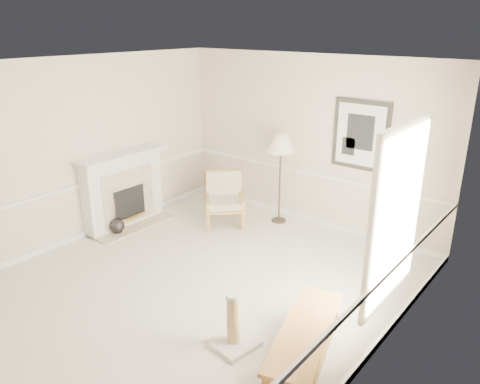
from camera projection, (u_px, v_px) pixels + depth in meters
name	position (u px, v px, depth m)	size (l,w,h in m)	color
ground	(200.00, 281.00, 6.45)	(5.50, 5.50, 0.00)	silver
room	(208.00, 150.00, 5.78)	(5.04, 5.54, 2.92)	beige
fireplace	(124.00, 190.00, 8.05)	(0.64, 1.64, 1.31)	white
floor_vase	(117.00, 226.00, 7.85)	(0.26, 0.26, 0.75)	black
armchair	(224.00, 196.00, 8.21)	(0.99, 0.99, 0.90)	#AE7438
floor_lamp	(281.00, 145.00, 7.92)	(0.53, 0.53, 1.60)	black
bench	(305.00, 341.00, 4.77)	(0.92, 1.65, 0.45)	#AE7438
scratching_post	(234.00, 329.00, 5.10)	(0.52, 0.52, 0.65)	beige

